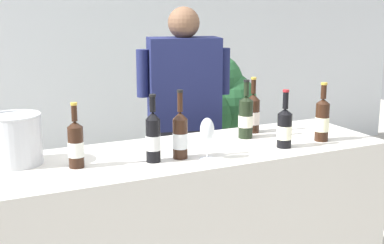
# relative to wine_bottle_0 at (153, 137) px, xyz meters

# --- Properties ---
(wall_back) EXTENTS (8.00, 0.10, 2.80)m
(wall_back) POSITION_rel_wine_bottle_0_xyz_m (0.18, 2.71, 0.35)
(wall_back) COLOR silver
(wall_back) RESTS_ON ground_plane
(counter) EXTENTS (2.28, 0.67, 0.93)m
(counter) POSITION_rel_wine_bottle_0_xyz_m (0.18, 0.11, -0.59)
(counter) COLOR beige
(counter) RESTS_ON ground_plane
(wine_bottle_0) EXTENTS (0.07, 0.07, 0.33)m
(wine_bottle_0) POSITION_rel_wine_bottle_0_xyz_m (0.00, 0.00, 0.00)
(wine_bottle_0) COLOR black
(wine_bottle_0) RESTS_ON counter
(wine_bottle_1) EXTENTS (0.08, 0.08, 0.34)m
(wine_bottle_1) POSITION_rel_wine_bottle_0_xyz_m (0.14, -0.00, -0.01)
(wine_bottle_1) COLOR black
(wine_bottle_1) RESTS_ON counter
(wine_bottle_2) EXTENTS (0.08, 0.08, 0.33)m
(wine_bottle_2) POSITION_rel_wine_bottle_0_xyz_m (0.99, -0.04, -0.00)
(wine_bottle_2) COLOR black
(wine_bottle_2) RESTS_ON counter
(wine_bottle_3) EXTENTS (0.08, 0.08, 0.31)m
(wine_bottle_3) POSITION_rel_wine_bottle_0_xyz_m (0.72, -0.06, -0.02)
(wine_bottle_3) COLOR black
(wine_bottle_3) RESTS_ON counter
(wine_bottle_4) EXTENTS (0.08, 0.08, 0.33)m
(wine_bottle_4) POSITION_rel_wine_bottle_0_xyz_m (0.65, 0.21, -0.00)
(wine_bottle_4) COLOR black
(wine_bottle_4) RESTS_ON counter
(wine_bottle_5) EXTENTS (0.08, 0.08, 0.33)m
(wine_bottle_5) POSITION_rel_wine_bottle_0_xyz_m (0.75, 0.30, -0.01)
(wine_bottle_5) COLOR black
(wine_bottle_5) RESTS_ON counter
(wine_bottle_6) EXTENTS (0.07, 0.07, 0.31)m
(wine_bottle_6) POSITION_rel_wine_bottle_0_xyz_m (-0.36, 0.07, -0.01)
(wine_bottle_6) COLOR black
(wine_bottle_6) RESTS_ON counter
(wine_glass) EXTENTS (0.07, 0.07, 0.21)m
(wine_glass) POSITION_rel_wine_bottle_0_xyz_m (0.25, -0.08, 0.02)
(wine_glass) COLOR silver
(wine_glass) RESTS_ON counter
(ice_bucket) EXTENTS (0.25, 0.25, 0.24)m
(ice_bucket) POSITION_rel_wine_bottle_0_xyz_m (-0.60, 0.25, -0.00)
(ice_bucket) COLOR silver
(ice_bucket) RESTS_ON counter
(person_server) EXTENTS (0.60, 0.34, 1.66)m
(person_server) POSITION_rel_wine_bottle_0_xyz_m (0.54, 0.80, -0.25)
(person_server) COLOR black
(person_server) RESTS_ON ground_plane
(potted_shrub) EXTENTS (0.66, 0.61, 1.32)m
(potted_shrub) POSITION_rel_wine_bottle_0_xyz_m (0.96, 1.18, -0.14)
(potted_shrub) COLOR brown
(potted_shrub) RESTS_ON ground_plane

